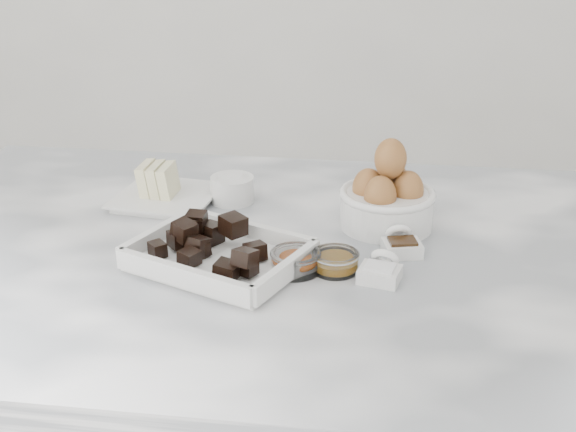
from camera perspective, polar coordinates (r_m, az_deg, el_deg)
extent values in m
cube|color=white|center=(1.18, -1.17, -3.20)|extent=(1.20, 0.80, 0.04)
cube|color=white|center=(1.12, -4.91, -3.28)|extent=(0.26, 0.23, 0.01)
cube|color=white|center=(1.35, -8.59, 1.19)|extent=(0.16, 0.16, 0.01)
cube|color=white|center=(1.34, -8.61, 1.47)|extent=(0.18, 0.18, 0.00)
cylinder|color=white|center=(1.33, -3.98, 1.91)|extent=(0.07, 0.07, 0.04)
cylinder|color=white|center=(1.33, -4.00, 2.57)|extent=(0.06, 0.06, 0.01)
cylinder|color=white|center=(1.24, 7.03, 0.47)|extent=(0.14, 0.14, 0.06)
torus|color=white|center=(1.23, 7.09, 1.58)|extent=(0.15, 0.15, 0.01)
ellipsoid|color=brown|center=(1.23, 8.48, 1.89)|extent=(0.05, 0.05, 0.06)
ellipsoid|color=brown|center=(1.23, 5.72, 1.89)|extent=(0.05, 0.05, 0.06)
ellipsoid|color=brown|center=(1.26, 7.29, 2.36)|extent=(0.05, 0.05, 0.06)
ellipsoid|color=brown|center=(1.20, 6.82, 1.38)|extent=(0.05, 0.05, 0.06)
ellipsoid|color=brown|center=(1.21, 7.30, 4.06)|extent=(0.05, 0.05, 0.06)
cylinder|color=white|center=(1.10, 3.39, -3.30)|extent=(0.06, 0.06, 0.03)
torus|color=white|center=(1.10, 3.41, -2.73)|extent=(0.07, 0.07, 0.01)
cylinder|color=orange|center=(1.10, 3.39, -3.50)|extent=(0.05, 0.05, 0.01)
cylinder|color=white|center=(1.10, 0.54, -3.30)|extent=(0.07, 0.07, 0.03)
torus|color=white|center=(1.09, 0.55, -2.69)|extent=(0.07, 0.07, 0.01)
ellipsoid|color=orange|center=(1.10, 0.54, -3.26)|extent=(0.04, 0.04, 0.02)
cube|color=white|center=(1.16, 8.11, -2.29)|extent=(0.06, 0.06, 0.02)
cube|color=black|center=(1.15, 8.14, -1.77)|extent=(0.05, 0.04, 0.00)
torus|color=white|center=(1.18, 7.84, -1.22)|extent=(0.05, 0.04, 0.04)
cube|color=white|center=(1.08, 6.53, -4.16)|extent=(0.06, 0.05, 0.02)
cube|color=white|center=(1.08, 6.56, -3.61)|extent=(0.05, 0.04, 0.00)
torus|color=white|center=(1.10, 6.91, -3.00)|extent=(0.05, 0.04, 0.04)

